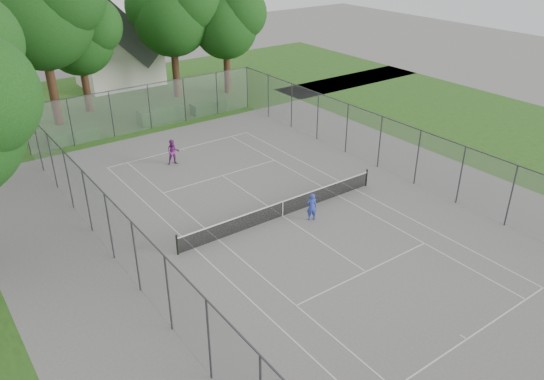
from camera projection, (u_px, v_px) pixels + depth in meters
ground at (283, 216)px, 29.13m from camera, size 120.00×120.00×0.00m
grass_far at (110, 100)px, 47.87m from camera, size 60.00×20.00×0.00m
grass_right at (511, 132)px, 40.64m from camera, size 16.00×40.00×0.00m
court_markings at (283, 216)px, 29.13m from camera, size 11.03×23.83×0.01m
tennis_net at (283, 208)px, 28.90m from camera, size 12.87×0.10×1.10m
perimeter_fence at (283, 187)px, 28.31m from camera, size 18.08×34.08×3.52m
tree_far_left at (39, 6)px, 38.25m from camera, size 9.09×8.30×13.06m
tree_far_midleft at (79, 34)px, 42.29m from camera, size 6.48×5.92×9.32m
tree_far_midright at (172, 11)px, 45.59m from camera, size 7.61×6.95×10.94m
tree_far_right at (226, 21)px, 47.10m from camera, size 6.61×6.03×9.50m
hedge_left at (73, 136)px, 38.68m from camera, size 3.56×1.07×0.89m
hedge_mid at (161, 115)px, 42.57m from camera, size 3.70×1.06×1.16m
hedge_right at (208, 107)px, 44.69m from camera, size 3.00×1.10×0.90m
house at (117, 47)px, 50.95m from camera, size 7.25×5.62×9.03m
girl_player at (312, 207)px, 28.45m from camera, size 0.67×0.57×1.58m
woman_player at (173, 152)px, 34.96m from camera, size 1.00×0.89×1.73m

